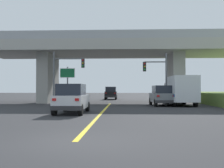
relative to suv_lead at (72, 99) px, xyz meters
The scene contains 10 objects.
ground 14.73m from the suv_lead, 82.13° to the left, with size 160.00×160.00×0.00m, color #2B2B2D.
overpass_bridge 15.47m from the suv_lead, 82.13° to the left, with size 30.83×8.87×8.01m.
lane_divider_stripe 2.50m from the suv_lead, 28.16° to the left, with size 0.20×22.06×0.01m, color yellow.
suv_lead is the anchor object (origin of this frame).
suv_crossing 11.42m from the suv_lead, 49.65° to the left, with size 2.20×4.39×2.02m.
box_truck 13.15m from the suv_lead, 44.70° to the left, with size 2.33×6.89×2.94m.
sedan_oncoming 24.89m from the suv_lead, 86.49° to the left, with size 1.88×4.48×2.02m.
traffic_signal_nearside 11.58m from the suv_lead, 51.55° to the left, with size 2.44×0.36×5.30m.
traffic_signal_farside 10.50m from the suv_lead, 105.54° to the left, with size 3.36×0.36×5.65m.
highway_sign 12.18m from the suv_lead, 103.37° to the left, with size 1.67×0.17×4.17m.
Camera 1 is at (1.55, -8.55, 1.69)m, focal length 43.32 mm.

